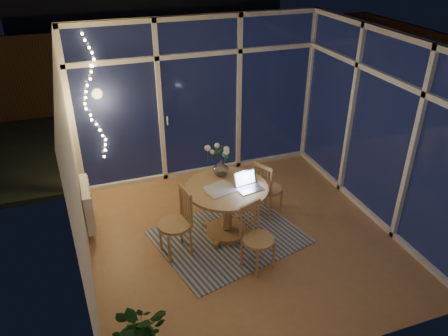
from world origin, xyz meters
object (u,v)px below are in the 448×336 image
(chair_front, at_px, (258,238))
(flower_vase, at_px, (221,168))
(chair_left, at_px, (174,223))
(dining_table, at_px, (227,211))
(chair_right, at_px, (268,187))
(laptop, at_px, (250,181))

(chair_front, xyz_separation_m, flower_vase, (-0.10, 1.09, 0.41))
(chair_front, relative_size, flower_vase, 4.18)
(chair_left, bearing_deg, flower_vase, 112.46)
(chair_front, bearing_deg, chair_left, 125.57)
(dining_table, xyz_separation_m, chair_front, (0.13, -0.77, 0.07))
(chair_right, distance_m, flower_vase, 0.81)
(dining_table, bearing_deg, chair_right, 19.80)
(dining_table, bearing_deg, chair_left, -166.97)
(chair_left, distance_m, laptop, 1.09)
(chair_left, height_order, laptop, laptop)
(dining_table, distance_m, chair_left, 0.78)
(chair_left, relative_size, laptop, 2.93)
(laptop, relative_size, flower_vase, 1.51)
(chair_right, xyz_separation_m, laptop, (-0.47, -0.41, 0.42))
(chair_left, relative_size, chair_front, 1.06)
(dining_table, bearing_deg, chair_front, -80.34)
(chair_left, bearing_deg, laptop, 81.56)
(chair_left, height_order, chair_front, chair_left)
(chair_left, xyz_separation_m, laptop, (1.01, 0.03, 0.39))
(chair_right, height_order, laptop, laptop)
(dining_table, height_order, chair_right, chair_right)
(dining_table, relative_size, chair_left, 1.17)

